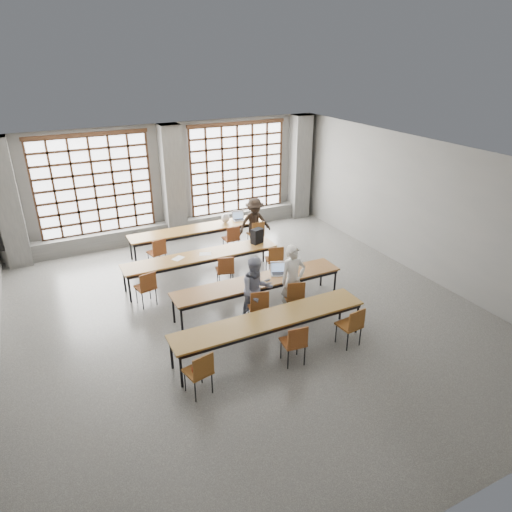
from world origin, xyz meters
The scene contains 39 objects.
floor centered at (0.00, 0.00, 0.00)m, with size 11.00×11.00×0.00m, color #494947.
ceiling centered at (0.00, 0.00, 3.50)m, with size 11.00×11.00×0.00m, color silver.
wall_back centered at (0.00, 5.50, 1.75)m, with size 10.00×10.00×0.00m, color slate.
wall_front centered at (0.00, -5.50, 1.75)m, with size 10.00×10.00×0.00m, color slate.
wall_right centered at (5.00, 0.00, 1.75)m, with size 11.00×11.00×0.00m, color slate.
column_left centered at (-4.50, 5.22, 1.75)m, with size 0.60×0.55×3.50m, color #535351.
column_mid centered at (0.00, 5.22, 1.75)m, with size 0.60×0.55×3.50m, color #535351.
column_right centered at (4.50, 5.22, 1.75)m, with size 0.60×0.55×3.50m, color #535351.
window_left centered at (-2.25, 5.42, 1.90)m, with size 3.32×0.12×3.00m.
window_right centered at (2.25, 5.42, 1.90)m, with size 3.32×0.12×3.00m.
sill_ledge centered at (0.00, 5.30, 0.25)m, with size 9.80×0.35×0.50m, color #535351.
desk_row_a centered at (0.24, 3.85, 0.66)m, with size 4.00×0.70×0.73m.
desk_row_b centered at (-0.32, 2.02, 0.66)m, with size 4.00×0.70×0.73m.
desk_row_c centered at (0.35, 0.13, 0.66)m, with size 4.00×0.70×0.73m.
desk_row_d centered at (-0.16, -1.38, 0.66)m, with size 4.00×0.70×0.73m.
chair_back_left centered at (-1.14, 3.22, 0.54)m, with size 0.51×0.51×0.88m.
chair_back_mid centered at (1.04, 3.22, 0.54)m, with size 0.42×0.43×0.88m.
chair_back_right centered at (1.84, 3.22, 0.54)m, with size 0.43×0.43×0.88m.
chair_mid_left centered at (-1.90, 1.39, 0.54)m, with size 0.49×0.50×0.88m.
chair_mid_centre centered at (0.07, 1.39, 0.54)m, with size 0.51×0.51×0.88m.
chair_mid_right centered at (1.46, 1.39, 0.54)m, with size 0.51×0.52×0.88m.
chair_front_left centered at (0.03, -0.49, 0.54)m, with size 0.50×0.50×0.88m.
chair_front_right centered at (0.92, -0.49, 0.54)m, with size 0.52×0.52×0.88m.
chair_near_left centered at (-1.85, -2.00, 0.54)m, with size 0.50×0.50×0.88m.
chair_near_mid centered at (0.03, -2.00, 0.54)m, with size 0.47×0.47×0.88m.
chair_near_right centered at (1.35, -2.01, 0.54)m, with size 0.46×0.46×0.88m.
student_male centered at (0.95, -0.37, 0.82)m, with size 0.60×0.39×1.65m, color silver.
student_female centered at (0.05, -0.37, 0.77)m, with size 0.75×0.59×1.55m, color navy.
student_back centered at (1.84, 3.35, 0.77)m, with size 0.99×0.57×1.54m, color black.
laptop_front centered at (0.92, 0.24, 0.79)m, with size 0.45×0.42×0.26m.
laptop_back centered at (1.60, 3.95, 0.79)m, with size 0.40×0.35×0.26m.
mouse centered at (1.30, 0.11, 0.75)m, with size 0.10×0.06×0.04m, color white.
green_box centered at (0.30, 0.21, 0.78)m, with size 0.25×0.09×0.09m, color #31872C.
phone centered at (0.53, 0.03, 0.74)m, with size 0.13×0.06×0.01m, color black.
paper_sheet_a centered at (-0.92, 2.07, 0.73)m, with size 0.30×0.21×0.00m, color silver.
paper_sheet_c centered at (-0.22, 2.02, 0.73)m, with size 0.30×0.21×0.00m, color white.
backpack centered at (1.28, 2.07, 0.93)m, with size 0.32×0.20×0.40m, color black.
plastic_bag centered at (1.14, 3.90, 0.87)m, with size 0.26×0.21×0.29m, color silver.
red_pouch centered at (-1.86, -1.93, 0.50)m, with size 0.20×0.08×0.06m, color maroon.
Camera 1 is at (-3.77, -7.99, 5.51)m, focal length 32.00 mm.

